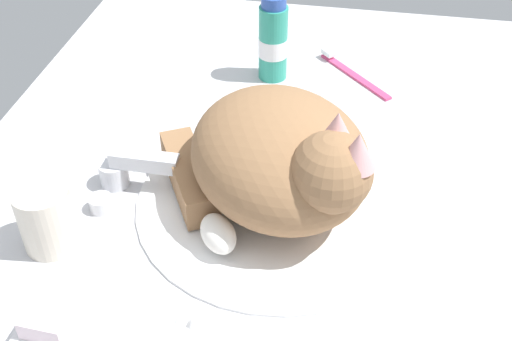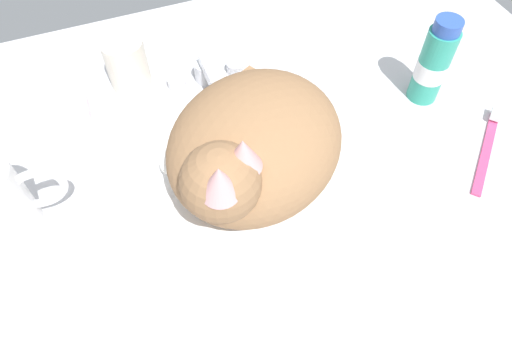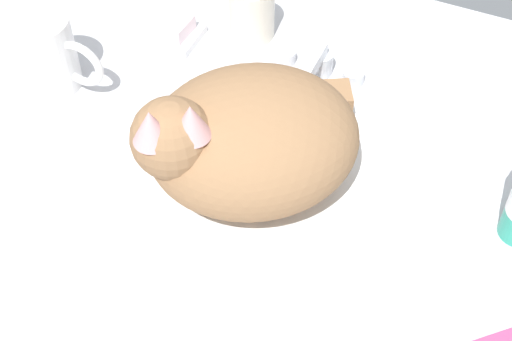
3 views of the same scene
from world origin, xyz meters
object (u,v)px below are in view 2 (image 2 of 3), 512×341
(soap_bar, at_px, (64,114))
(toothpaste_bottle, at_px, (433,63))
(cat, at_px, (250,147))
(rinse_cup, at_px, (127,63))
(toothbrush, at_px, (488,145))
(faucet, at_px, (209,74))

(soap_bar, bearing_deg, toothpaste_bottle, -14.87)
(cat, height_order, toothpaste_bottle, cat)
(cat, distance_m, toothpaste_bottle, 0.30)
(rinse_cup, height_order, toothbrush, rinse_cup)
(cat, bearing_deg, toothbrush, -10.87)
(faucet, relative_size, toothpaste_bottle, 0.92)
(soap_bar, bearing_deg, toothbrush, -25.55)
(cat, bearing_deg, rinse_cup, 112.80)
(faucet, distance_m, rinse_cup, 0.12)
(cat, distance_m, soap_bar, 0.28)
(cat, bearing_deg, soap_bar, 137.00)
(rinse_cup, bearing_deg, cat, -67.20)
(rinse_cup, height_order, toothpaste_bottle, toothpaste_bottle)
(cat, distance_m, toothbrush, 0.34)
(faucet, bearing_deg, rinse_cup, 156.79)
(faucet, relative_size, toothbrush, 0.99)
(faucet, xyz_separation_m, toothbrush, (0.32, -0.26, -0.02))
(rinse_cup, xyz_separation_m, soap_bar, (-0.10, -0.05, -0.02))
(faucet, bearing_deg, toothpaste_bottle, -25.50)
(rinse_cup, distance_m, toothpaste_bottle, 0.44)
(cat, bearing_deg, faucet, 87.60)
(faucet, height_order, soap_bar, faucet)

